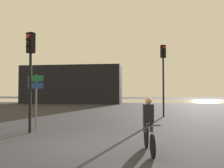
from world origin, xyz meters
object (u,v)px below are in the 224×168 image
traffic_light_far_right (163,67)px  traffic_light_near_left (30,63)px  cyclist (149,125)px  distant_building (72,85)px  direction_sign_post (36,91)px

traffic_light_far_right → traffic_light_near_left: size_ratio=1.16×
traffic_light_far_right → cyclist: 9.65m
distant_building → traffic_light_far_right: size_ratio=2.90×
distant_building → traffic_light_far_right: 19.66m
distant_building → cyclist: size_ratio=8.65×
traffic_light_near_left → direction_sign_post: 1.57m
traffic_light_far_right → traffic_light_near_left: (-6.36, -6.77, -0.44)m
traffic_light_near_left → direction_sign_post: bearing=-57.6°
direction_sign_post → cyclist: bearing=171.7°
traffic_light_near_left → direction_sign_post: traffic_light_near_left is taller
cyclist → traffic_light_near_left: bearing=-33.8°
cyclist → distant_building: bearing=-75.4°
traffic_light_far_right → direction_sign_post: traffic_light_far_right is taller
distant_building → cyclist: distant_building is taller
distant_building → traffic_light_near_left: bearing=-76.3°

